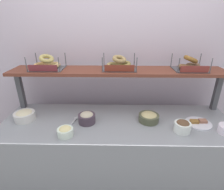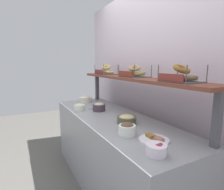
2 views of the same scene
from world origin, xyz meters
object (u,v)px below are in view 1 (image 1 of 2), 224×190
(serving_plate_white, at_px, (198,123))
(bagel_basket_everything, at_px, (119,64))
(bowl_chocolate_spread, at_px, (182,126))
(bowl_tuna_salad, at_px, (87,118))
(serving_spoon_near_plate, at_px, (75,120))
(bagel_basket_sesame, at_px, (47,64))
(bagel_basket_cinnamon_raisin, at_px, (190,65))
(bowl_potato_salad, at_px, (25,115))
(bowl_egg_salad, at_px, (65,131))
(bowl_hummus, at_px, (149,117))

(serving_plate_white, distance_m, bagel_basket_everything, 0.93)
(bowl_chocolate_spread, distance_m, bagel_basket_everything, 0.81)
(bowl_tuna_salad, height_order, bowl_chocolate_spread, same)
(serving_spoon_near_plate, height_order, bagel_basket_sesame, bagel_basket_sesame)
(bagel_basket_sesame, height_order, bagel_basket_cinnamon_raisin, bagel_basket_cinnamon_raisin)
(bagel_basket_sesame, bearing_deg, bowl_tuna_salad, -35.87)
(bowl_potato_salad, height_order, bagel_basket_cinnamon_raisin, bagel_basket_cinnamon_raisin)
(bowl_tuna_salad, distance_m, serving_plate_white, 1.03)
(bowl_egg_salad, height_order, serving_spoon_near_plate, bowl_egg_salad)
(bowl_chocolate_spread, height_order, serving_spoon_near_plate, bowl_chocolate_spread)
(bowl_hummus, distance_m, bagel_basket_cinnamon_raisin, 0.65)
(bagel_basket_everything, bearing_deg, bowl_potato_salad, -163.07)
(bowl_chocolate_spread, bearing_deg, serving_spoon_near_plate, 171.25)
(serving_spoon_near_plate, relative_size, bagel_basket_cinnamon_raisin, 0.57)
(serving_plate_white, height_order, bagel_basket_everything, bagel_basket_everything)
(bowl_egg_salad, distance_m, bagel_basket_cinnamon_raisin, 1.31)
(bowl_hummus, height_order, bagel_basket_sesame, bagel_basket_sesame)
(bowl_potato_salad, xyz_separation_m, bowl_egg_salad, (0.46, -0.24, -0.01))
(bowl_egg_salad, bearing_deg, bowl_chocolate_spread, 4.75)
(bowl_tuna_salad, xyz_separation_m, serving_spoon_near_plate, (-0.12, 0.03, -0.05))
(bowl_chocolate_spread, bearing_deg, bagel_basket_everything, 141.14)
(bagel_basket_sesame, bearing_deg, serving_plate_white, -11.99)
(bowl_tuna_salad, height_order, bowl_hummus, bowl_tuna_salad)
(bowl_chocolate_spread, relative_size, bagel_basket_cinnamon_raisin, 0.46)
(bowl_egg_salad, distance_m, bowl_chocolate_spread, 0.99)
(bagel_basket_sesame, bearing_deg, bowl_potato_salad, -124.97)
(bowl_chocolate_spread, xyz_separation_m, serving_spoon_near_plate, (-0.96, 0.15, -0.05))
(bowl_chocolate_spread, distance_m, bagel_basket_sesame, 1.39)
(bowl_chocolate_spread, height_order, serving_plate_white, bowl_chocolate_spread)
(bowl_potato_salad, distance_m, bowl_egg_salad, 0.52)
(bagel_basket_everything, bearing_deg, serving_spoon_near_plate, -145.53)
(bagel_basket_everything, bearing_deg, bowl_tuna_salad, -133.45)
(bowl_hummus, bearing_deg, bagel_basket_everything, 135.74)
(bowl_tuna_salad, relative_size, bowl_egg_salad, 1.22)
(bowl_hummus, bearing_deg, bowl_potato_salad, 179.92)
(bowl_hummus, bearing_deg, bowl_egg_salad, -161.56)
(serving_plate_white, height_order, serving_spoon_near_plate, serving_plate_white)
(bowl_chocolate_spread, relative_size, bagel_basket_everything, 0.43)
(bowl_tuna_salad, distance_m, bowl_egg_salad, 0.25)
(bowl_chocolate_spread, xyz_separation_m, serving_plate_white, (0.19, 0.12, -0.04))
(bowl_tuna_salad, height_order, serving_spoon_near_plate, bowl_tuna_salad)
(serving_spoon_near_plate, xyz_separation_m, bagel_basket_everything, (0.42, 0.29, 0.47))
(bowl_chocolate_spread, bearing_deg, bowl_egg_salad, -175.25)
(bowl_potato_salad, bearing_deg, bagel_basket_sesame, 55.03)
(serving_spoon_near_plate, bearing_deg, serving_plate_white, -1.50)
(bowl_chocolate_spread, bearing_deg, bowl_tuna_salad, 171.66)
(bowl_egg_salad, height_order, bagel_basket_sesame, bagel_basket_sesame)
(bowl_egg_salad, xyz_separation_m, bowl_chocolate_spread, (0.99, 0.08, 0.01))
(bowl_egg_salad, bearing_deg, bowl_hummus, 18.44)
(bowl_tuna_salad, bearing_deg, bagel_basket_cinnamon_raisin, 16.72)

